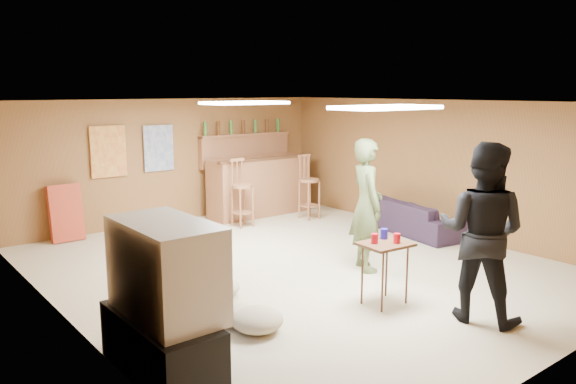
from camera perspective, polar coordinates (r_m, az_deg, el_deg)
ground at (r=7.65m, az=0.94°, el=-7.60°), size 7.00×7.00×0.00m
ceiling at (r=7.28m, az=0.99°, el=9.11°), size 6.00×7.00×0.02m
wall_back at (r=10.30m, az=-11.55°, el=3.13°), size 6.00×0.02×2.20m
wall_front at (r=5.25m, az=26.19°, el=-4.62°), size 6.00×0.02×2.20m
wall_left at (r=5.98m, az=-21.83°, el=-2.56°), size 0.02×7.00×2.20m
wall_right at (r=9.56m, az=14.99°, el=2.44°), size 0.02×7.00×2.20m
tv_stand at (r=5.00m, az=-12.73°, el=-14.86°), size 0.55×1.30×0.50m
dvd_box at (r=5.13m, az=-10.40°, el=-15.33°), size 0.35×0.50×0.08m
tv_body at (r=4.79m, az=-12.29°, el=-7.62°), size 0.60×1.10×0.80m
tv_screen at (r=4.93m, az=-9.04°, el=-7.00°), size 0.02×0.95×0.65m
bar_counter at (r=10.69m, az=-2.91°, el=0.61°), size 2.00×0.60×1.10m
bar_lip at (r=10.41m, az=-2.14°, el=3.41°), size 2.10×0.12×0.05m
bar_shelf at (r=10.93m, az=-4.34°, el=5.83°), size 2.00×0.18×0.05m
bar_backing at (r=10.98m, az=-4.38°, el=4.28°), size 2.00×0.14×0.60m
poster_left at (r=9.75m, az=-17.79°, el=3.93°), size 0.60×0.03×0.85m
poster_right at (r=10.10m, az=-13.01°, el=4.37°), size 0.55×0.03×0.80m
folding_chair_stack at (r=9.48m, az=-21.65°, el=-1.99°), size 0.50×0.26×0.91m
ceiling_panel_front at (r=6.20m, az=9.96°, el=8.46°), size 1.20×0.60×0.04m
ceiling_panel_back at (r=8.24m, az=-4.40°, el=9.02°), size 1.20×0.60×0.04m
person_olive at (r=7.41m, az=7.99°, el=-1.31°), size 0.64×0.75×1.74m
person_black at (r=6.05m, az=19.08°, el=-3.91°), size 0.95×1.08×1.85m
sofa at (r=9.59m, az=12.70°, el=-2.46°), size 1.03×1.96×0.54m
tray_table at (r=6.38m, az=9.79°, el=-8.15°), size 0.58×0.48×0.70m
cup_red_near at (r=6.23m, az=8.79°, el=-4.68°), size 0.09×0.09×0.11m
cup_red_far at (r=6.27m, az=11.00°, el=-4.64°), size 0.11×0.11×0.11m
cup_blue at (r=6.42m, az=9.73°, el=-4.20°), size 0.10×0.10×0.12m
bar_stool_left at (r=9.75m, az=-4.66°, el=-0.34°), size 0.37×0.37×1.11m
bar_stool_right at (r=10.31m, az=2.18°, el=0.87°), size 0.46×0.46×1.32m
cushion_near_tv at (r=5.70m, az=-3.12°, el=-12.83°), size 0.54×0.54×0.23m
cushion_mid at (r=6.67m, az=-6.65°, el=-9.59°), size 0.53×0.53×0.18m
cushion_far at (r=5.88m, az=-5.45°, el=-12.25°), size 0.55×0.55×0.20m
bottle_row at (r=10.87m, az=-4.56°, el=6.62°), size 1.76×0.08×0.26m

